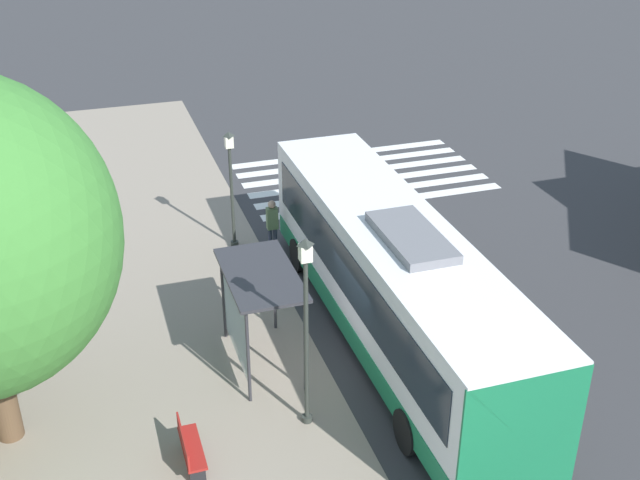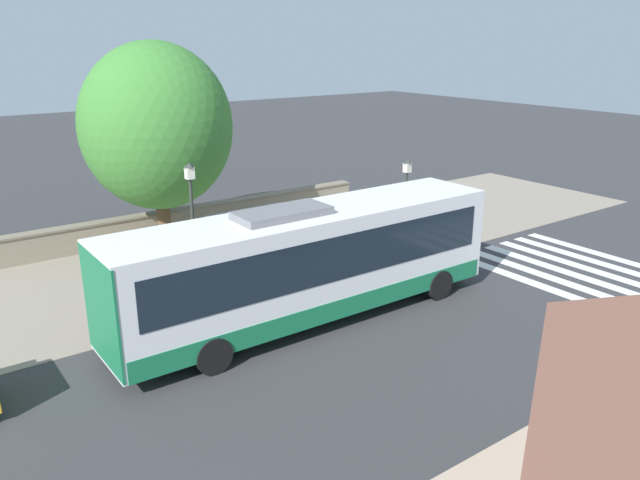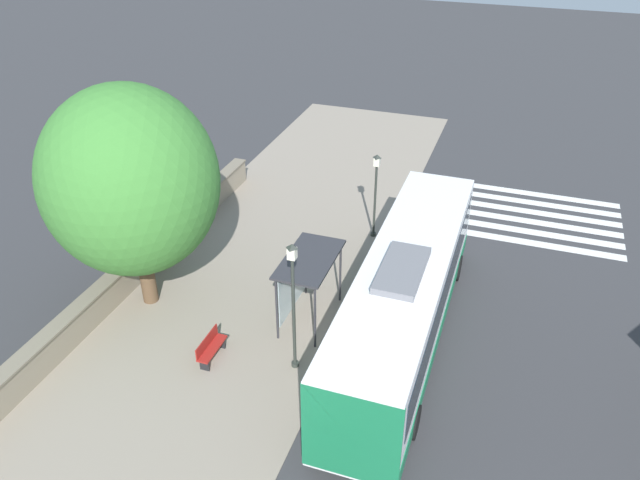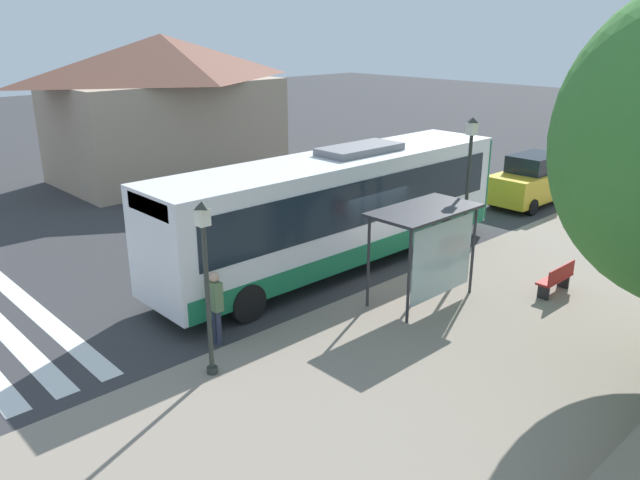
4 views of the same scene
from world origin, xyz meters
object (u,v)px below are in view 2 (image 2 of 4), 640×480
Objects in this scene: bus_shelter at (254,226)px; bench at (149,271)px; street_lamp_near at (406,199)px; pedestrian at (407,240)px; shade_tree at (157,127)px; street_lamp_far at (193,224)px; bus at (309,262)px.

bench is at bearing -125.92° from bus_shelter.
bench is 0.37× the size of street_lamp_near.
bus_shelter reaches higher than bench.
pedestrian is 0.22× the size of shade_tree.
street_lamp_far is at bearing -99.46° from pedestrian.
bus is at bearing -2.56° from bus_shelter.
pedestrian reaches higher than bench.
pedestrian is at bearing 80.54° from street_lamp_far.
bus_shelter is at bearing -108.79° from pedestrian.
bench is at bearing -115.53° from pedestrian.
pedestrian is 1.27× the size of bench.
pedestrian is 8.14m from street_lamp_far.
street_lamp_near is at bearing 72.16° from bench.
bus reaches higher than bench.
bus_shelter is 0.79× the size of street_lamp_near.
bench is 3.57m from street_lamp_far.
bench is 0.31× the size of street_lamp_far.
shade_tree is (-6.30, 1.54, 2.14)m from street_lamp_far.
bus_shelter is 0.37× the size of shade_tree.
bus is 3.84m from street_lamp_far.
bus_shelter is 2.14× the size of bench.
street_lamp_near is at bearing 140.73° from pedestrian.
street_lamp_near reaches higher than bench.
pedestrian is at bearing 71.21° from bus_shelter.
bus is 1.52× the size of shade_tree.
shade_tree reaches higher than street_lamp_far.
street_lamp_near is at bearing 47.45° from shade_tree.
bus is 3.24× the size of street_lamp_near.
pedestrian is at bearing -39.27° from street_lamp_near.
shade_tree is at bearing 149.77° from bench.
street_lamp_near is (0.80, 6.25, 0.17)m from bus_shelter.
shade_tree reaches higher than pedestrian.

